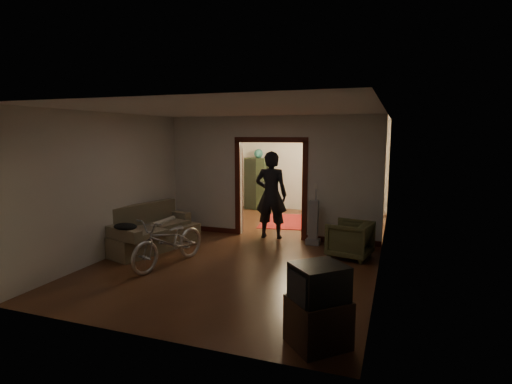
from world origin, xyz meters
The scene contains 24 objects.
floor centered at (0.00, 0.00, 0.00)m, with size 5.00×8.50×0.01m, color #3C2013.
ceiling centered at (0.00, 0.00, 2.80)m, with size 5.00×8.50×0.01m, color white.
wall_back centered at (0.00, 4.25, 1.40)m, with size 5.00×0.02×2.80m, color beige.
wall_left centered at (-2.50, 0.00, 1.40)m, with size 0.02×8.50×2.80m, color beige.
wall_right centered at (2.50, 0.00, 1.40)m, with size 0.02×8.50×2.80m, color beige.
partition_wall centered at (0.00, 0.75, 1.40)m, with size 5.00×0.14×2.80m, color beige.
door_casing centered at (0.00, 0.75, 1.10)m, with size 1.74×0.20×2.32m, color #3C140D.
far_window centered at (0.70, 4.21, 1.55)m, with size 0.98×0.06×1.28m, color black.
chandelier centered at (0.00, 2.50, 2.35)m, with size 0.24×0.24×0.24m, color #FFE0A5.
light_switch centered at (1.05, 0.68, 1.25)m, with size 0.08×0.01×0.12m, color silver.
sofa centered at (-2.05, -1.06, 0.46)m, with size 0.90×2.00×0.92m, color brown.
rolled_paper centered at (-1.95, -0.76, 0.53)m, with size 0.10×0.10×0.79m, color beige.
jacket centered at (-2.00, -1.97, 0.68)m, with size 0.46×0.34×0.13m, color black.
bicycle centered at (-1.11, -1.89, 0.46)m, with size 0.61×1.75×0.92m, color silver.
armchair centered at (1.93, -0.27, 0.36)m, with size 0.76×0.79×0.71m, color #4D4E2C.
tv_stand centered at (1.98, -3.74, 0.28)m, with size 0.61×0.55×0.55m, color black.
crt_tv centered at (1.98, -3.74, 0.72)m, with size 0.55×0.50×0.48m, color black.
vacuum centered at (1.07, 0.40, 0.49)m, with size 0.30×0.24×0.97m, color gray.
person centered at (0.03, 0.64, 1.00)m, with size 0.73×0.48×2.01m, color black.
oriental_rug centered at (-0.01, 2.43, 0.01)m, with size 1.47×1.93×0.01m, color maroon.
locker centered at (-1.42, 3.91, 0.82)m, with size 0.82×0.45×1.64m, color #253520.
globe centered at (-1.42, 3.91, 1.94)m, with size 0.28×0.28×0.28m, color #1E5972.
desk centered at (1.01, 3.53, 0.41)m, with size 1.12×0.63×0.83m, color black.
desk_chair centered at (0.57, 3.17, 0.43)m, with size 0.38×0.38×0.85m, color black.
Camera 1 is at (2.75, -7.99, 2.39)m, focal length 28.00 mm.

